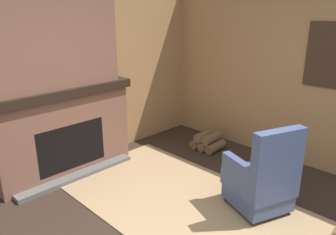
# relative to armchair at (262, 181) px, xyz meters

# --- Properties ---
(wood_panel_wall_left) EXTENTS (0.06, 5.58, 2.60)m
(wood_panel_wall_left) POSITION_rel_armchair_xyz_m (-2.55, -1.03, 0.93)
(wood_panel_wall_left) COLOR #9E7247
(wood_panel_wall_left) RESTS_ON ground
(wood_panel_wall_back) EXTENTS (5.58, 0.09, 2.60)m
(wood_panel_wall_back) POSITION_rel_armchair_xyz_m (-0.02, 1.49, 0.94)
(wood_panel_wall_back) COLOR #9E7247
(wood_panel_wall_back) RESTS_ON ground
(fireplace_hearth) EXTENTS (0.57, 1.92, 1.19)m
(fireplace_hearth) POSITION_rel_armchair_xyz_m (-2.33, -1.03, 0.22)
(fireplace_hearth) COLOR brown
(fireplace_hearth) RESTS_ON ground
(chimney_breast) EXTENTS (0.31, 1.61, 1.39)m
(chimney_breast) POSITION_rel_armchair_xyz_m (-2.34, -1.03, 1.51)
(chimney_breast) COLOR brown
(chimney_breast) RESTS_ON fireplace_hearth
(area_rug) EXTENTS (3.63, 1.70, 0.01)m
(area_rug) POSITION_rel_armchair_xyz_m (-0.43, -0.48, -0.37)
(area_rug) COLOR #997A56
(area_rug) RESTS_ON ground
(armchair) EXTENTS (0.79, 0.77, 1.02)m
(armchair) POSITION_rel_armchair_xyz_m (0.00, 0.00, 0.00)
(armchair) COLOR #3D4C75
(armchair) RESTS_ON ground
(firewood_stack) EXTENTS (0.46, 0.41, 0.27)m
(firewood_stack) POSITION_rel_armchair_xyz_m (-1.45, 0.93, -0.25)
(firewood_stack) COLOR brown
(firewood_stack) RESTS_ON ground
(storage_case) EXTENTS (0.13, 0.28, 0.13)m
(storage_case) POSITION_rel_armchair_xyz_m (-2.37, -0.49, 0.89)
(storage_case) COLOR gray
(storage_case) RESTS_ON fireplace_hearth
(decorative_plate_on_mantel) EXTENTS (0.06, 0.24, 0.24)m
(decorative_plate_on_mantel) POSITION_rel_armchair_xyz_m (-2.39, -1.13, 0.94)
(decorative_plate_on_mantel) COLOR red
(decorative_plate_on_mantel) RESTS_ON fireplace_hearth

